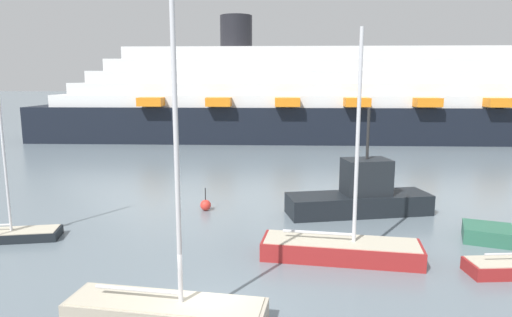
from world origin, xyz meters
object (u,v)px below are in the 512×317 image
(sailboat_3, at_px, (3,233))
(fishing_boat_0, at_px, (361,196))
(channel_buoy_0, at_px, (206,205))
(sailboat_2, at_px, (166,307))
(sailboat_1, at_px, (341,247))
(cruise_ship, at_px, (348,101))

(sailboat_3, xyz_separation_m, fishing_boat_0, (18.80, 7.01, 0.74))
(channel_buoy_0, bearing_deg, fishing_boat_0, 2.82)
(sailboat_2, relative_size, fishing_boat_0, 1.32)
(sailboat_1, height_order, fishing_boat_0, sailboat_1)
(sailboat_1, distance_m, channel_buoy_0, 10.59)
(sailboat_2, height_order, sailboat_3, sailboat_2)
(sailboat_2, relative_size, sailboat_3, 1.41)
(sailboat_1, distance_m, sailboat_3, 17.15)
(sailboat_3, bearing_deg, sailboat_1, -16.79)
(sailboat_2, height_order, channel_buoy_0, sailboat_2)
(sailboat_1, distance_m, cruise_ship, 43.29)
(cruise_ship, bearing_deg, sailboat_1, -99.08)
(sailboat_3, height_order, cruise_ship, cruise_ship)
(sailboat_1, height_order, channel_buoy_0, sailboat_1)
(sailboat_1, distance_m, sailboat_2, 8.90)
(fishing_boat_0, relative_size, channel_buoy_0, 6.28)
(sailboat_1, bearing_deg, channel_buoy_0, 142.28)
(sailboat_3, bearing_deg, channel_buoy_0, 20.12)
(fishing_boat_0, xyz_separation_m, cruise_ship, (1.87, 35.46, 4.23))
(fishing_boat_0, bearing_deg, channel_buoy_0, 166.53)
(sailboat_2, bearing_deg, cruise_ship, 81.95)
(sailboat_3, bearing_deg, sailboat_2, -47.22)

